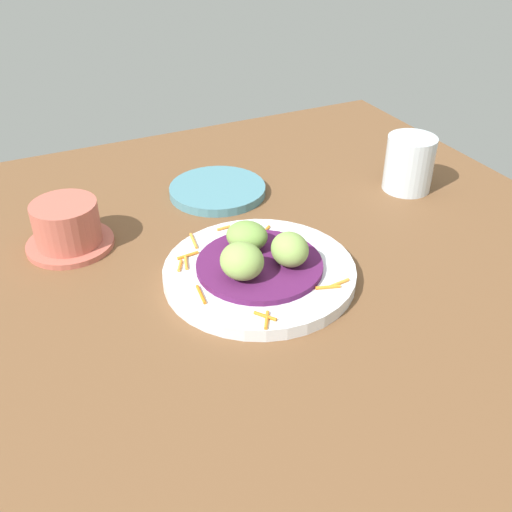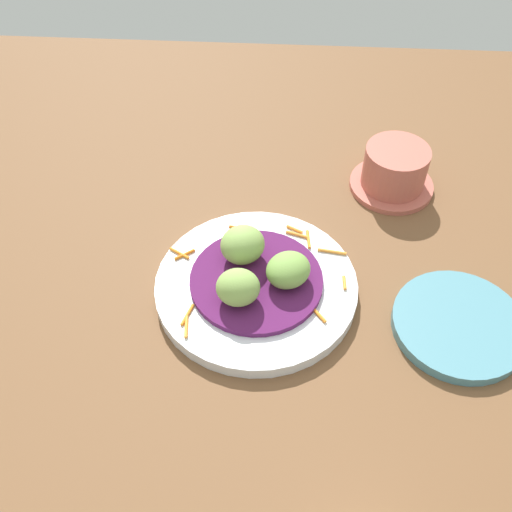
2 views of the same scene
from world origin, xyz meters
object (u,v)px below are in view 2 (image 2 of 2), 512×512
Objects in this scene: guac_scoop_left at (288,270)px; side_plate_small at (459,325)px; terracotta_bowl at (394,171)px; guac_scoop_center at (243,245)px; main_plate at (256,287)px; guac_scoop_right at (238,287)px.

guac_scoop_left is 0.36× the size of side_plate_small.
guac_scoop_left is at bearing -35.48° from terracotta_bowl.
side_plate_small is at bearing 74.00° from guac_scoop_center.
main_plate is 5.05cm from guac_scoop_left.
guac_scoop_left is 1.08× the size of guac_scoop_right.
guac_scoop_center reaches higher than terracotta_bowl.
terracotta_bowl is (-16.92, 19.96, -1.64)cm from guac_scoop_center.
guac_scoop_center is 6.46cm from guac_scoop_right.
terracotta_bowl is (-23.38, 19.98, -1.49)cm from guac_scoop_right.
terracotta_bowl is at bearing -167.21° from side_plate_small.
guac_scoop_left is 20.59cm from side_plate_small.
main_plate is 4.51× the size of guac_scoop_center.
side_plate_small is 24.95cm from terracotta_bowl.
terracotta_bowl is at bearing 144.52° from guac_scoop_left.
guac_scoop_right is at bearing -0.19° from guac_scoop_center.
guac_scoop_center is at bearing -106.00° from side_plate_small.
guac_scoop_right is 25.78cm from side_plate_small.
guac_scoop_right is (6.46, -0.02, -0.15)cm from guac_scoop_center.
main_plate is at bearing -41.93° from terracotta_bowl.
main_plate is 5.26cm from guac_scoop_right.
guac_scoop_right is at bearing -40.51° from terracotta_bowl.
guac_scoop_right is (3.21, -5.60, 0.30)cm from guac_scoop_left.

